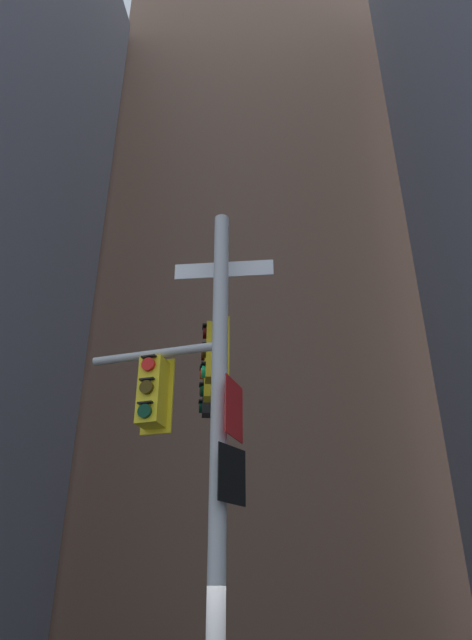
{
  "coord_description": "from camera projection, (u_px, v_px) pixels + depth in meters",
  "views": [
    {
      "loc": [
        1.03,
        -7.27,
        2.27
      ],
      "look_at": [
        0.24,
        -0.06,
        6.01
      ],
      "focal_mm": 31.39,
      "sensor_mm": 36.0,
      "label": 1
    }
  ],
  "objects": [
    {
      "name": "building_mid_block",
      "position": [
        267.0,
        213.0,
        38.36
      ],
      "size": [
        16.56,
        16.56,
        52.76
      ],
      "primitive_type": "cube",
      "color": "brown",
      "rests_on": "ground"
    },
    {
      "name": "signal_pole_assembly",
      "position": [
        207.0,
        408.0,
        8.59
      ],
      "size": [
        2.81,
        3.71,
        7.92
      ],
      "color": "#B2B2B5",
      "rests_on": "ground"
    }
  ]
}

